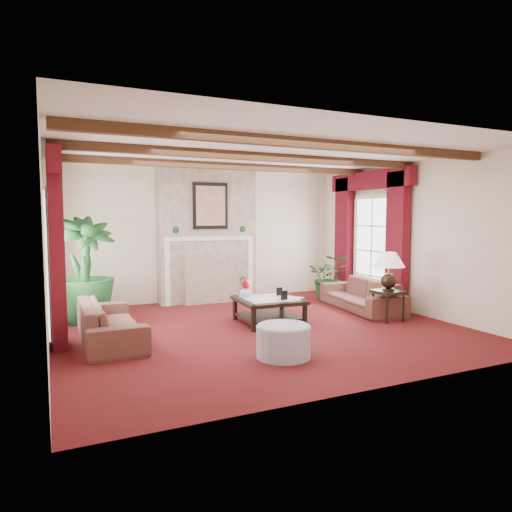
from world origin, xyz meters
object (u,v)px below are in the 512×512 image
sofa_left (110,315)px  sofa_right (361,290)px  coffee_table (269,311)px  side_table (388,305)px  ottoman (283,342)px  potted_palm (85,292)px

sofa_left → sofa_right: size_ratio=0.97×
sofa_left → coffee_table: (2.50, 0.08, -0.17)m
side_table → sofa_left: bearing=172.3°
coffee_table → side_table: (1.89, -0.67, 0.05)m
side_table → ottoman: 2.73m
sofa_left → potted_palm: 1.48m
sofa_left → sofa_right: sofa_right is taller
sofa_left → side_table: bearing=-97.6°
side_table → coffee_table: bearing=160.4°
sofa_right → potted_palm: potted_palm is taller
ottoman → side_table: bearing=22.1°
coffee_table → potted_palm: bearing=156.2°
potted_palm → side_table: (4.61, -2.05, -0.23)m
sofa_left → sofa_right: (4.54, 0.31, 0.00)m
coffee_table → ottoman: bearing=-107.4°
side_table → ottoman: bearing=-157.9°
sofa_left → ottoman: 2.48m
sofa_right → potted_palm: (-4.76, 1.14, 0.11)m
sofa_right → ottoman: 3.31m
coffee_table → sofa_left: bearing=-175.1°
sofa_right → side_table: bearing=-2.7°
sofa_right → ottoman: (-2.68, -1.94, -0.18)m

